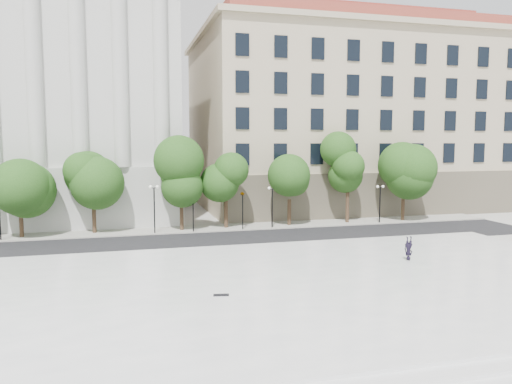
{
  "coord_description": "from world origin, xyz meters",
  "views": [
    {
      "loc": [
        -7.61,
        -23.07,
        8.43
      ],
      "look_at": [
        1.17,
        10.0,
        4.93
      ],
      "focal_mm": 35.0,
      "sensor_mm": 36.0,
      "label": 1
    }
  ],
  "objects_px": {
    "traffic_light_east": "(243,192)",
    "person_lying": "(408,257)",
    "traffic_light_west": "(193,193)",
    "skateboard": "(221,295)"
  },
  "relations": [
    {
      "from": "skateboard",
      "to": "traffic_light_west",
      "type": "bearing_deg",
      "value": 96.01
    },
    {
      "from": "person_lying",
      "to": "skateboard",
      "type": "distance_m",
      "value": 14.34
    },
    {
      "from": "traffic_light_west",
      "to": "traffic_light_east",
      "type": "distance_m",
      "value": 4.69
    },
    {
      "from": "traffic_light_east",
      "to": "skateboard",
      "type": "bearing_deg",
      "value": -106.34
    },
    {
      "from": "traffic_light_west",
      "to": "person_lying",
      "type": "height_order",
      "value": "traffic_light_west"
    },
    {
      "from": "traffic_light_east",
      "to": "person_lying",
      "type": "height_order",
      "value": "traffic_light_east"
    },
    {
      "from": "traffic_light_east",
      "to": "person_lying",
      "type": "distance_m",
      "value": 18.16
    },
    {
      "from": "person_lying",
      "to": "skateboard",
      "type": "relative_size",
      "value": 1.99
    },
    {
      "from": "traffic_light_west",
      "to": "person_lying",
      "type": "distance_m",
      "value": 20.58
    },
    {
      "from": "traffic_light_west",
      "to": "traffic_light_east",
      "type": "bearing_deg",
      "value": 0.0
    }
  ]
}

